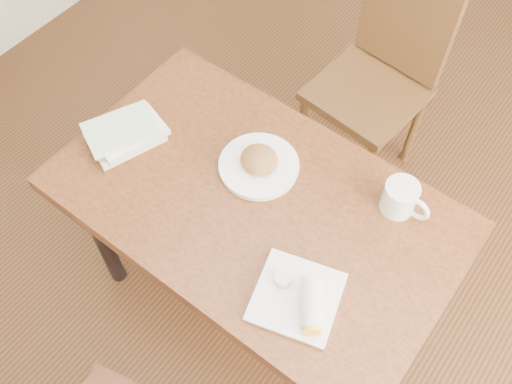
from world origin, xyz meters
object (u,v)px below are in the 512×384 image
Objects in this scene: coffee_mug at (401,198)px; book_stack at (126,134)px; chair_far at (382,70)px; plate_burrito at (301,299)px; table at (256,215)px; plate_scone at (259,164)px.

book_stack is at bearing -159.85° from coffee_mug.
chair_far reaches higher than plate_burrito.
coffee_mug is 0.90m from book_stack.
coffee_mug is at bearing 34.09° from table.
chair_far is (-0.05, 0.92, -0.12)m from table.
plate_burrito reaches higher than book_stack.
book_stack is (-0.42, -0.17, 0.00)m from plate_scone.
plate_scone is at bearing -161.94° from coffee_mug.
plate_burrito reaches higher than table.
table is at bearing -86.71° from chair_far.
plate_burrito is (0.35, -1.12, 0.23)m from chair_far.
table is 4.47× the size of book_stack.
book_stack is (-0.49, -0.07, 0.12)m from table.
plate_scone is 0.47m from plate_burrito.
plate_scone is 0.92× the size of book_stack.
chair_far is 3.41× the size of book_stack.
table is at bearing 147.53° from plate_burrito.
coffee_mug is 0.44m from plate_burrito.
book_stack is at bearing -157.78° from plate_scone.
coffee_mug reaches higher than book_stack.
book_stack is at bearing -172.15° from table.
plate_scone is at bearing -91.00° from chair_far.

